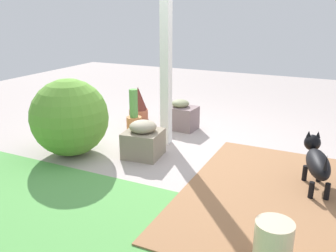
# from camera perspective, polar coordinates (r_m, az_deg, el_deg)

# --- Properties ---
(ground_plane) EXTENTS (12.00, 12.00, 0.00)m
(ground_plane) POSITION_cam_1_polar(r_m,az_deg,el_deg) (4.46, 3.72, -4.23)
(ground_plane) COLOR #AC9E9A
(brick_path) EXTENTS (1.80, 2.40, 0.02)m
(brick_path) POSITION_cam_1_polar(r_m,az_deg,el_deg) (3.58, 17.54, -10.87)
(brick_path) COLOR #986944
(brick_path) RESTS_ON ground
(porch_pillar) EXTENTS (0.12, 0.12, 2.19)m
(porch_pillar) POSITION_cam_1_polar(r_m,az_deg,el_deg) (4.51, -0.31, 10.50)
(porch_pillar) COLOR white
(porch_pillar) RESTS_ON ground
(stone_planter_nearest) EXTENTS (0.50, 0.35, 0.44)m
(stone_planter_nearest) POSITION_cam_1_polar(r_m,az_deg,el_deg) (5.28, 1.96, 1.61)
(stone_planter_nearest) COLOR gray
(stone_planter_nearest) RESTS_ON ground
(stone_planter_mid) EXTENTS (0.47, 0.47, 0.44)m
(stone_planter_mid) POSITION_cam_1_polar(r_m,az_deg,el_deg) (4.29, -3.94, -2.23)
(stone_planter_mid) COLOR gray
(stone_planter_mid) RESTS_ON ground
(round_shrub) EXTENTS (0.92, 0.92, 0.92)m
(round_shrub) POSITION_cam_1_polar(r_m,az_deg,el_deg) (4.43, -15.32, 1.32)
(round_shrub) COLOR #5D9833
(round_shrub) RESTS_ON ground
(terracotta_pot_tall) EXTENTS (0.22, 0.22, 0.61)m
(terracotta_pot_tall) POSITION_cam_1_polar(r_m,az_deg,el_deg) (5.20, -5.42, 1.53)
(terracotta_pot_tall) COLOR #C47642
(terracotta_pot_tall) RESTS_ON ground
(terracotta_pot_spiky) EXTENTS (0.30, 0.30, 0.53)m
(terracotta_pot_spiky) POSITION_cam_1_polar(r_m,az_deg,el_deg) (5.74, -4.72, 3.50)
(terracotta_pot_spiky) COLOR #A95A3F
(terracotta_pot_spiky) RESTS_ON ground
(dog) EXTENTS (0.34, 0.73, 0.50)m
(dog) POSITION_cam_1_polar(r_m,az_deg,el_deg) (3.77, 22.52, -5.18)
(dog) COLOR black
(dog) RESTS_ON ground
(ceramic_urn) EXTENTS (0.26, 0.26, 0.36)m
(ceramic_urn) POSITION_cam_1_polar(r_m,az_deg,el_deg) (2.63, 16.28, -17.76)
(ceramic_urn) COLOR beige
(ceramic_urn) RESTS_ON ground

